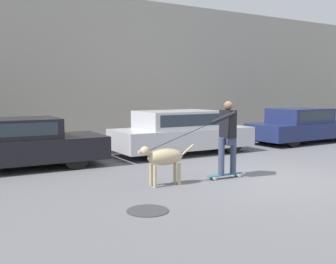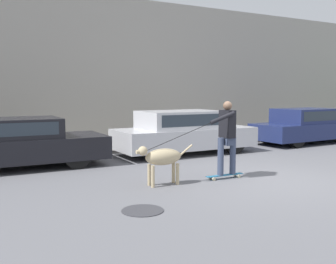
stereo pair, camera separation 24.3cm
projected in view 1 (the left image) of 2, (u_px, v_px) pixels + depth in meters
ground_plane at (268, 179)px, 8.51m from camera, size 36.00×36.00×0.00m
back_wall at (130, 72)px, 14.35m from camera, size 32.00×0.30×5.21m
sidewalk_curb at (144, 145)px, 13.61m from camera, size 30.00×1.98×0.11m
parked_car_0 at (8, 144)px, 9.51m from camera, size 4.56×1.82×1.25m
parked_car_1 at (181, 133)px, 11.99m from camera, size 4.30×1.78×1.32m
parked_car_2 at (302, 126)px, 14.68m from camera, size 4.44×1.80×1.28m
dog at (164, 158)px, 7.93m from camera, size 1.26×0.37×0.83m
skateboarder at (227, 134)px, 8.55m from camera, size 2.37×0.55×1.69m
manhole_cover at (148, 211)px, 6.25m from camera, size 0.68×0.68×0.01m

